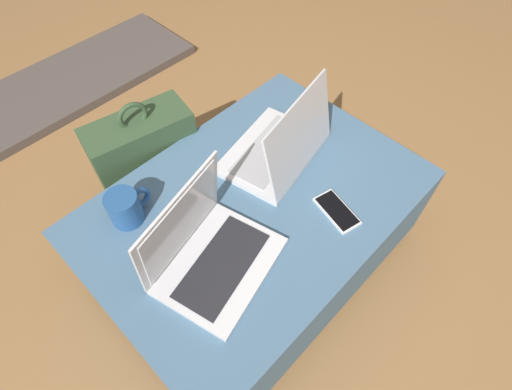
% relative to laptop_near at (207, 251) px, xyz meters
% --- Properties ---
extents(ground_plane, '(14.00, 14.00, 0.00)m').
position_rel_laptop_near_xyz_m(ground_plane, '(0.23, 0.05, -0.44)').
color(ground_plane, '#9E7042').
extents(ottoman, '(1.03, 0.73, 0.39)m').
position_rel_laptop_near_xyz_m(ottoman, '(0.23, 0.05, -0.25)').
color(ottoman, '#2A3D4E').
rests_on(ottoman, ground_plane).
extents(laptop_near, '(0.38, 0.32, 0.26)m').
position_rel_laptop_near_xyz_m(laptop_near, '(0.00, 0.00, 0.00)').
color(laptop_near, silver).
rests_on(laptop_near, ottoman).
extents(laptop_far, '(0.40, 0.32, 0.26)m').
position_rel_laptop_near_xyz_m(laptop_far, '(0.42, 0.11, -0.00)').
color(laptop_far, silver).
rests_on(laptop_far, ottoman).
extents(cell_phone, '(0.10, 0.16, 0.01)m').
position_rel_laptop_near_xyz_m(cell_phone, '(0.38, -0.15, -0.05)').
color(cell_phone, white).
rests_on(cell_phone, ottoman).
extents(backpack, '(0.38, 0.26, 0.55)m').
position_rel_laptop_near_xyz_m(backpack, '(0.14, 0.52, -0.22)').
color(backpack, '#385133').
rests_on(backpack, ground_plane).
extents(coffee_mug, '(0.14, 0.10, 0.10)m').
position_rel_laptop_near_xyz_m(coffee_mug, '(-0.07, 0.27, -0.00)').
color(coffee_mug, '#285693').
rests_on(coffee_mug, ottoman).
extents(fireplace_hearth, '(1.40, 0.50, 0.04)m').
position_rel_laptop_near_xyz_m(fireplace_hearth, '(0.23, 1.48, -0.42)').
color(fireplace_hearth, '#564C47').
rests_on(fireplace_hearth, ground_plane).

